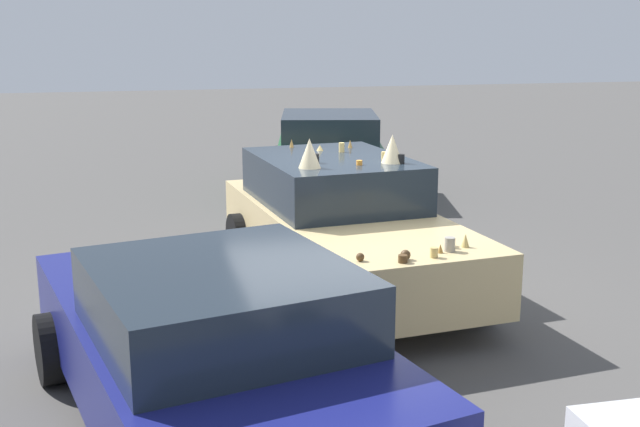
{
  "coord_description": "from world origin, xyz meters",
  "views": [
    {
      "loc": [
        -8.26,
        2.35,
        2.92
      ],
      "look_at": [
        0.0,
        0.3,
        0.9
      ],
      "focal_mm": 44.2,
      "sensor_mm": 36.0,
      "label": 1
    }
  ],
  "objects": [
    {
      "name": "ground_plane",
      "position": [
        0.0,
        0.0,
        0.0
      ],
      "size": [
        60.0,
        60.0,
        0.0
      ],
      "primitive_type": "plane",
      "color": "#514F4C"
    },
    {
      "name": "art_car_decorated",
      "position": [
        0.11,
        0.01,
        0.74
      ],
      "size": [
        4.49,
        2.34,
        1.77
      ],
      "rotation": [
        0.0,
        0.0,
        3.24
      ],
      "color": "#D8BC7F",
      "rests_on": "ground"
    },
    {
      "name": "parked_sedan_row_back_far",
      "position": [
        5.16,
        -1.14,
        0.75
      ],
      "size": [
        4.23,
        2.66,
        1.46
      ],
      "rotation": [
        0.0,
        0.0,
        -0.23
      ],
      "color": "#1E602D",
      "rests_on": "ground"
    },
    {
      "name": "parked_sedan_far_right",
      "position": [
        -2.92,
        1.86,
        0.68
      ],
      "size": [
        4.5,
        2.7,
        1.37
      ],
      "rotation": [
        0.0,
        0.0,
        0.22
      ],
      "color": "navy",
      "rests_on": "ground"
    }
  ]
}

